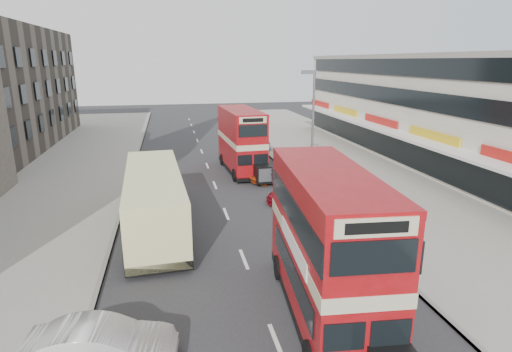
{
  "coord_description": "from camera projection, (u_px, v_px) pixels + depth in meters",
  "views": [
    {
      "loc": [
        -2.99,
        -9.16,
        8.74
      ],
      "look_at": [
        0.31,
        6.78,
        4.25
      ],
      "focal_mm": 29.46,
      "sensor_mm": 36.0,
      "label": 1
    }
  ],
  "objects": [
    {
      "name": "road_surface",
      "position": [
        215.0,
        185.0,
        30.43
      ],
      "size": [
        12.0,
        90.0,
        0.01
      ],
      "primitive_type": "cube",
      "color": "#28282B",
      "rests_on": "ground"
    },
    {
      "name": "pavement_right",
      "position": [
        368.0,
        175.0,
        32.76
      ],
      "size": [
        12.0,
        90.0,
        0.15
      ],
      "primitive_type": "cube",
      "color": "gray",
      "rests_on": "ground"
    },
    {
      "name": "pavement_left",
      "position": [
        36.0,
        195.0,
        28.07
      ],
      "size": [
        12.0,
        90.0,
        0.15
      ],
      "primitive_type": "cube",
      "color": "gray",
      "rests_on": "ground"
    },
    {
      "name": "kerb_left",
      "position": [
        128.0,
        189.0,
        29.22
      ],
      "size": [
        0.2,
        90.0,
        0.16
      ],
      "primitive_type": "cube",
      "color": "gray",
      "rests_on": "ground"
    },
    {
      "name": "kerb_right",
      "position": [
        296.0,
        180.0,
        31.61
      ],
      "size": [
        0.2,
        90.0,
        0.16
      ],
      "primitive_type": "cube",
      "color": "gray",
      "rests_on": "ground"
    },
    {
      "name": "commercial_row",
      "position": [
        449.0,
        111.0,
        34.97
      ],
      "size": [
        9.9,
        46.2,
        9.3
      ],
      "color": "beige",
      "rests_on": "ground"
    },
    {
      "name": "street_lamp",
      "position": [
        312.0,
        121.0,
        28.55
      ],
      "size": [
        1.0,
        0.2,
        8.12
      ],
      "color": "slate",
      "rests_on": "ground"
    },
    {
      "name": "bus_main",
      "position": [
        327.0,
        244.0,
        14.39
      ],
      "size": [
        3.24,
        9.38,
        5.07
      ],
      "rotation": [
        0.0,
        0.0,
        3.05
      ],
      "color": "black",
      "rests_on": "ground"
    },
    {
      "name": "bus_second",
      "position": [
        241.0,
        140.0,
        33.64
      ],
      "size": [
        2.85,
        8.86,
        4.85
      ],
      "rotation": [
        0.0,
        0.0,
        3.2
      ],
      "color": "black",
      "rests_on": "ground"
    },
    {
      "name": "coach",
      "position": [
        154.0,
        198.0,
        22.09
      ],
      "size": [
        3.37,
        11.17,
        2.93
      ],
      "rotation": [
        0.0,
        0.0,
        0.05
      ],
      "color": "black",
      "rests_on": "ground"
    },
    {
      "name": "car_left_front",
      "position": [
        101.0,
        346.0,
        12.22
      ],
      "size": [
        4.49,
        2.0,
        1.43
      ],
      "primitive_type": "imported",
      "rotation": [
        0.0,
        0.0,
        1.46
      ],
      "color": "silver",
      "rests_on": "ground"
    },
    {
      "name": "car_right_a",
      "position": [
        299.0,
        194.0,
        26.4
      ],
      "size": [
        4.28,
        2.11,
        1.2
      ],
      "primitive_type": "imported",
      "rotation": [
        0.0,
        0.0,
        -1.68
      ],
      "color": "maroon",
      "rests_on": "ground"
    },
    {
      "name": "car_right_b",
      "position": [
        278.0,
        174.0,
        31.11
      ],
      "size": [
        4.36,
        2.05,
        1.21
      ],
      "primitive_type": "imported",
      "rotation": [
        0.0,
        0.0,
        -1.56
      ],
      "color": "#C74713",
      "rests_on": "ground"
    },
    {
      "name": "car_right_c",
      "position": [
        250.0,
        145.0,
        41.35
      ],
      "size": [
        3.96,
        1.61,
        1.35
      ],
      "primitive_type": "imported",
      "rotation": [
        0.0,
        0.0,
        -1.58
      ],
      "color": "#5D7FBB",
      "rests_on": "ground"
    },
    {
      "name": "pedestrian_near",
      "position": [
        365.0,
        196.0,
        24.99
      ],
      "size": [
        0.71,
        0.65,
        1.59
      ],
      "primitive_type": "imported",
      "rotation": [
        0.0,
        0.0,
        3.69
      ],
      "color": "gray",
      "rests_on": "pavement_right"
    },
    {
      "name": "cyclist",
      "position": [
        275.0,
        177.0,
        29.77
      ],
      "size": [
        0.72,
        1.67,
        2.15
      ],
      "rotation": [
        0.0,
        0.0,
        0.09
      ],
      "color": "gray",
      "rests_on": "ground"
    }
  ]
}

